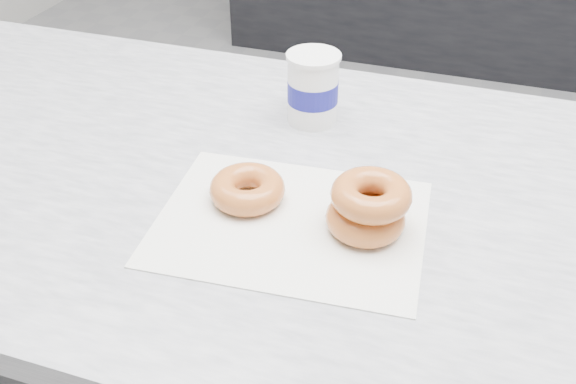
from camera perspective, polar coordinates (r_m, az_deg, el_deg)
name	(u,v)px	position (r m, az deg, el deg)	size (l,w,h in m)	color
ground	(384,328)	(1.92, 8.57, -11.89)	(5.00, 5.00, 0.00)	gray
wax_paper	(291,222)	(0.82, 0.24, -2.70)	(0.34, 0.26, 0.00)	silver
donut_single	(247,189)	(0.85, -3.64, 0.28)	(0.10, 0.10, 0.04)	#CB7137
donut_stack	(368,207)	(0.80, 7.15, -1.29)	(0.11, 0.10, 0.07)	#CB7137
coffee_cup	(313,87)	(1.02, 2.23, 9.27)	(0.08, 0.08, 0.11)	white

